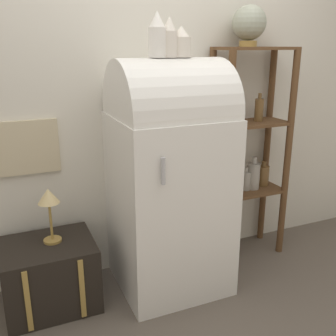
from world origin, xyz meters
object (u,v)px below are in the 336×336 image
at_px(vase_left, 157,36).
at_px(vase_center, 169,39).
at_px(globe, 249,24).
at_px(vase_right, 181,43).
at_px(refrigerator, 170,174).
at_px(suitcase_trunk, 50,274).
at_px(desk_lamp, 49,202).

distance_m(vase_left, vase_center, 0.08).
relative_size(globe, vase_right, 1.54).
height_order(globe, vase_right, globe).
relative_size(vase_left, vase_center, 1.13).
bearing_deg(vase_right, refrigerator, 178.41).
bearing_deg(suitcase_trunk, desk_lamp, 31.81).
bearing_deg(refrigerator, suitcase_trunk, 175.51).
bearing_deg(vase_right, vase_left, -177.24).
bearing_deg(suitcase_trunk, refrigerator, -4.49).
bearing_deg(vase_center, globe, 16.51).
xyz_separation_m(vase_center, desk_lamp, (-0.74, 0.10, -0.93)).
relative_size(globe, vase_left, 1.06).
relative_size(suitcase_trunk, globe, 2.04).
distance_m(globe, vase_left, 0.78).
xyz_separation_m(suitcase_trunk, vase_center, (0.78, -0.08, 1.41)).
bearing_deg(vase_center, desk_lamp, 172.42).
bearing_deg(vase_left, refrigerator, 6.56).
relative_size(refrigerator, globe, 5.56).
height_order(suitcase_trunk, vase_center, vase_center).
xyz_separation_m(refrigerator, globe, (0.67, 0.19, 0.93)).
distance_m(globe, vase_center, 0.72).
bearing_deg(globe, refrigerator, -164.42).
distance_m(globe, vase_right, 0.64).
xyz_separation_m(suitcase_trunk, desk_lamp, (0.04, 0.02, 0.48)).
xyz_separation_m(suitcase_trunk, vase_left, (0.71, -0.07, 1.42)).
distance_m(suitcase_trunk, desk_lamp, 0.48).
bearing_deg(desk_lamp, vase_center, -7.58).
bearing_deg(globe, desk_lamp, -175.89).
relative_size(vase_center, vase_right, 1.28).
bearing_deg(vase_center, vase_right, 8.62).
bearing_deg(refrigerator, vase_left, -173.44).
height_order(vase_center, vase_right, vase_center).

